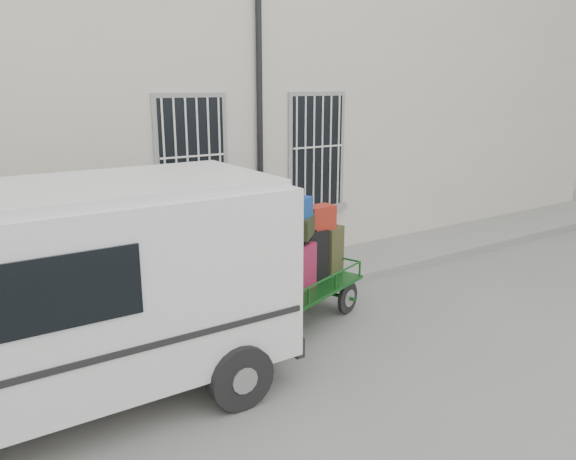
# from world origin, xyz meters

# --- Properties ---
(ground) EXTENTS (80.00, 80.00, 0.00)m
(ground) POSITION_xyz_m (0.00, 0.00, 0.00)
(ground) COLOR slate
(ground) RESTS_ON ground
(building) EXTENTS (24.00, 5.15, 6.00)m
(building) POSITION_xyz_m (0.00, 5.50, 3.00)
(building) COLOR beige
(building) RESTS_ON ground
(sidewalk) EXTENTS (24.00, 1.70, 0.15)m
(sidewalk) POSITION_xyz_m (0.00, 2.20, 0.07)
(sidewalk) COLOR gray
(sidewalk) RESTS_ON ground
(luggage_cart) EXTENTS (2.71, 1.75, 1.98)m
(luggage_cart) POSITION_xyz_m (0.04, 0.49, 1.04)
(luggage_cart) COLOR black
(luggage_cart) RESTS_ON ground
(van) EXTENTS (5.09, 2.34, 2.55)m
(van) POSITION_xyz_m (-3.34, 0.04, 1.46)
(van) COLOR white
(van) RESTS_ON ground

